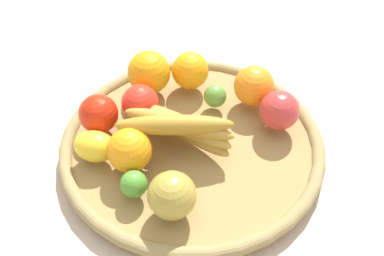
% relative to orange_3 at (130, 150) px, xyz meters
% --- Properties ---
extents(ground_plane, '(2.40, 2.40, 0.00)m').
position_rel_orange_3_xyz_m(ground_plane, '(-0.04, -0.11, -0.07)').
color(ground_plane, '#BFAD9F').
rests_on(ground_plane, ground).
extents(basket, '(0.46, 0.46, 0.03)m').
position_rel_orange_3_xyz_m(basket, '(-0.04, -0.11, -0.05)').
color(basket, '#9A804B').
rests_on(basket, ground_plane).
extents(orange_3, '(0.10, 0.10, 0.07)m').
position_rel_orange_3_xyz_m(orange_3, '(0.00, 0.00, 0.00)').
color(orange_3, orange).
rests_on(orange_3, basket).
extents(apple_3, '(0.09, 0.09, 0.07)m').
position_rel_orange_3_xyz_m(apple_3, '(0.07, -0.09, -0.00)').
color(apple_3, red).
rests_on(apple_3, basket).
extents(lime_0, '(0.06, 0.06, 0.04)m').
position_rel_orange_3_xyz_m(lime_0, '(-0.02, -0.20, -0.01)').
color(lime_0, '#5B9338').
rests_on(lime_0, basket).
extents(banana_bunch, '(0.19, 0.15, 0.08)m').
position_rel_orange_3_xyz_m(banana_bunch, '(-0.03, -0.09, 0.00)').
color(banana_bunch, '#AE883B').
rests_on(banana_bunch, basket).
extents(apple_0, '(0.08, 0.08, 0.07)m').
position_rel_orange_3_xyz_m(apple_0, '(-0.13, -0.23, -0.00)').
color(apple_0, '#C93937').
rests_on(apple_0, basket).
extents(apple_2, '(0.09, 0.09, 0.07)m').
position_rel_orange_3_xyz_m(apple_2, '(-0.11, 0.02, -0.00)').
color(apple_2, '#A7933A').
rests_on(apple_2, basket).
extents(orange_0, '(0.10, 0.10, 0.07)m').
position_rel_orange_3_xyz_m(orange_0, '(-0.07, -0.25, 0.00)').
color(orange_0, orange).
rests_on(orange_0, basket).
extents(lemon_0, '(0.08, 0.08, 0.05)m').
position_rel_orange_3_xyz_m(lemon_0, '(0.06, 0.02, -0.01)').
color(lemon_0, yellow).
rests_on(lemon_0, basket).
extents(orange_2, '(0.09, 0.09, 0.07)m').
position_rel_orange_3_xyz_m(orange_2, '(0.06, -0.22, -0.00)').
color(orange_2, orange).
rests_on(orange_2, basket).
extents(lime_1, '(0.06, 0.06, 0.04)m').
position_rel_orange_3_xyz_m(lime_1, '(-0.04, 0.04, -0.01)').
color(lime_1, '#4F9432').
rests_on(lime_1, basket).
extents(apple_1, '(0.08, 0.08, 0.07)m').
position_rel_orange_3_xyz_m(apple_1, '(0.10, -0.03, -0.00)').
color(apple_1, red).
rests_on(apple_1, basket).
extents(orange_1, '(0.11, 0.11, 0.08)m').
position_rel_orange_3_xyz_m(orange_1, '(0.11, -0.16, 0.00)').
color(orange_1, orange).
rests_on(orange_1, basket).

